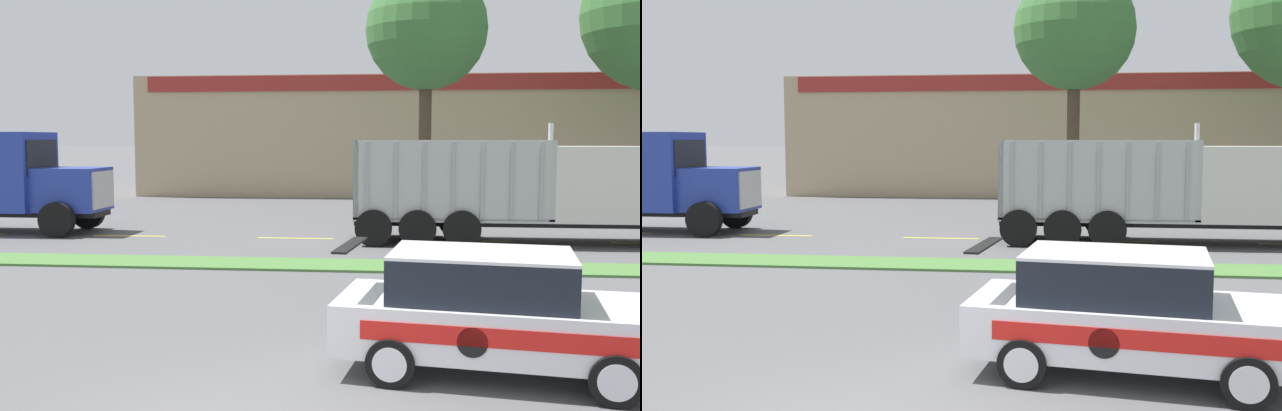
% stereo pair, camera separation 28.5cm
% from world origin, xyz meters
% --- Properties ---
extents(grass_verge, '(120.00, 1.62, 0.06)m').
position_xyz_m(grass_verge, '(0.00, 10.39, 0.03)').
color(grass_verge, '#477538').
rests_on(grass_verge, ground_plane).
extents(centre_line_3, '(2.40, 0.14, 0.01)m').
position_xyz_m(centre_line_3, '(-6.84, 15.20, 0.00)').
color(centre_line_3, yellow).
rests_on(centre_line_3, ground_plane).
extents(centre_line_4, '(2.40, 0.14, 0.01)m').
position_xyz_m(centre_line_4, '(-1.44, 15.20, 0.00)').
color(centre_line_4, yellow).
rests_on(centre_line_4, ground_plane).
extents(centre_line_5, '(2.40, 0.14, 0.01)m').
position_xyz_m(centre_line_5, '(3.96, 15.20, 0.00)').
color(centre_line_5, yellow).
rests_on(centre_line_5, ground_plane).
extents(dump_truck_mid, '(10.52, 2.74, 3.56)m').
position_xyz_m(dump_truck_mid, '(6.52, 14.95, 1.52)').
color(dump_truck_mid, black).
rests_on(dump_truck_mid, ground_plane).
extents(rally_car, '(4.49, 2.46, 1.66)m').
position_xyz_m(rally_car, '(2.99, 2.66, 0.84)').
color(rally_car, white).
rests_on(rally_car, ground_plane).
extents(store_building_backdrop, '(33.03, 12.10, 6.46)m').
position_xyz_m(store_building_backdrop, '(4.22, 36.45, 3.23)').
color(store_building_backdrop, tan).
rests_on(store_building_backdrop, ground_plane).
extents(tree_behind_centre, '(4.87, 4.87, 11.14)m').
position_xyz_m(tree_behind_centre, '(2.87, 22.46, 7.94)').
color(tree_behind_centre, '#473828').
rests_on(tree_behind_centre, ground_plane).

